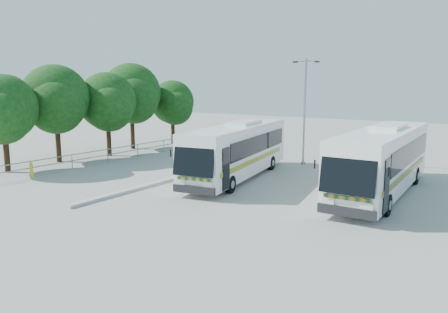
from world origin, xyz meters
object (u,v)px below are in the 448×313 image
Objects in this scene: tree_far_b at (56,98)px; tree_far_c at (108,101)px; lamppost at (305,107)px; coach_main at (238,149)px; coach_adjacent at (382,159)px; tree_far_a at (3,108)px; bollard at (32,170)px; tree_far_e at (173,102)px; tree_far_d at (132,93)px.

tree_far_b is 4.01m from tree_far_c.
tree_far_b is at bearing -168.20° from lamppost.
coach_adjacent is at bearing -4.16° from coach_main.
tree_far_a is 6.64× the size of bollard.
coach_adjacent is (21.14, 7.73, -2.26)m from tree_far_a.
tree_far_b is 12.13m from tree_far_e.
tree_far_c is at bearing 106.51° from bollard.
lamppost is (14.63, -3.17, 0.13)m from tree_far_e.
tree_far_a is 4.27m from tree_far_b.
tree_far_b reaches higher than tree_far_a.
tree_far_a is at bearing -81.99° from tree_far_b.
tree_far_b is 14.13m from coach_main.
coach_adjacent is 8.90m from lamppost.
tree_far_a is at bearing -162.16° from coach_main.
tree_far_c is 0.89× the size of lamppost.
lamppost is 17.99m from bollard.
coach_main is at bearing 27.92° from tree_far_a.
coach_adjacent is (22.03, -4.07, -3.01)m from tree_far_d.
coach_adjacent is at bearing 9.22° from tree_far_b.
coach_adjacent is at bearing -1.03° from tree_far_c.
lamppost is 7.79× the size of bollard.
coach_adjacent is at bearing 22.95° from bollard.
bollard is (2.93, -16.37, -3.42)m from tree_far_e.
tree_far_e reaches higher than bollard.
lamppost is at bearing 30.74° from tree_far_b.
tree_far_e is (-0.20, 16.30, -0.19)m from tree_far_a.
tree_far_d is 1.24× the size of tree_far_e.
lamppost is at bearing 66.95° from coach_main.
coach_main is at bearing 11.17° from tree_far_b.
tree_far_d reaches higher than lamppost.
lamppost reaches higher than coach_adjacent.
tree_far_a is 0.52× the size of coach_adjacent.
bollard is (3.61, -11.87, -4.35)m from tree_far_d.
tree_far_b is 0.96× the size of lamppost.
tree_far_c is 14.99m from lamppost.
tree_far_a is 8.11m from tree_far_c.
tree_far_a reaches higher than bollard.
tree_far_a is 0.96× the size of tree_far_c.
tree_far_d reaches higher than tree_far_c.
coach_main is at bearing -121.92° from lamppost.
tree_far_e is at bearing 156.45° from coach_adjacent.
tree_far_b reaches higher than tree_far_c.
bollard is at bearing -52.17° from tree_far_b.
tree_far_e is (0.39, 12.10, -0.68)m from tree_far_b.
coach_adjacent is (21.34, -8.57, -2.08)m from tree_far_e.
tree_far_c is at bearing 77.09° from tree_far_b.
lamppost is (15.02, 8.93, -0.55)m from tree_far_b.
tree_far_d is (-0.30, 7.60, 0.25)m from tree_far_b.
coach_adjacent is at bearing -10.48° from tree_far_d.
tree_far_a is at bearing -85.70° from tree_far_d.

